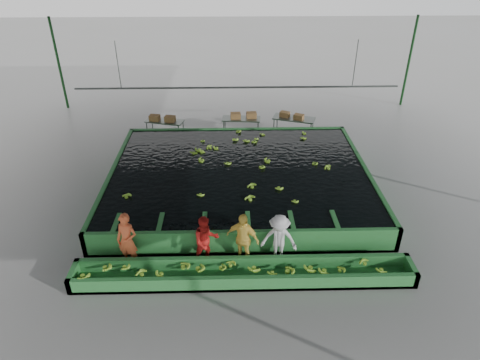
{
  "coord_description": "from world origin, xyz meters",
  "views": [
    {
      "loc": [
        -0.34,
        -12.96,
        8.95
      ],
      "look_at": [
        0.0,
        0.5,
        1.0
      ],
      "focal_mm": 32.0,
      "sensor_mm": 36.0,
      "label": 1
    }
  ],
  "objects_px": {
    "flotation_tank": "(239,179)",
    "worker_b": "(206,241)",
    "worker_d": "(279,239)",
    "worker_c": "(243,239)",
    "box_stack_left": "(163,121)",
    "box_stack_mid": "(244,118)",
    "sorting_trough": "(244,273)",
    "worker_a": "(127,240)",
    "packing_table_left": "(165,128)",
    "packing_table_mid": "(241,126)",
    "packing_table_right": "(293,126)",
    "box_stack_right": "(292,118)"
  },
  "relations": [
    {
      "from": "worker_a",
      "to": "worker_c",
      "type": "xyz_separation_m",
      "value": [
        3.45,
        0.0,
        -0.01
      ]
    },
    {
      "from": "worker_a",
      "to": "packing_table_left",
      "type": "bearing_deg",
      "value": 107.0
    },
    {
      "from": "packing_table_left",
      "to": "box_stack_mid",
      "type": "xyz_separation_m",
      "value": [
        3.87,
        0.2,
        0.43
      ]
    },
    {
      "from": "flotation_tank",
      "to": "sorting_trough",
      "type": "relative_size",
      "value": 1.0
    },
    {
      "from": "flotation_tank",
      "to": "box_stack_right",
      "type": "xyz_separation_m",
      "value": [
        2.68,
        5.04,
        0.47
      ]
    },
    {
      "from": "worker_b",
      "to": "worker_d",
      "type": "relative_size",
      "value": 0.99
    },
    {
      "from": "packing_table_left",
      "to": "packing_table_mid",
      "type": "relative_size",
      "value": 0.98
    },
    {
      "from": "sorting_trough",
      "to": "worker_c",
      "type": "height_order",
      "value": "worker_c"
    },
    {
      "from": "worker_b",
      "to": "worker_d",
      "type": "xyz_separation_m",
      "value": [
        2.2,
        0.0,
        0.01
      ]
    },
    {
      "from": "packing_table_right",
      "to": "worker_a",
      "type": "bearing_deg",
      "value": -123.75
    },
    {
      "from": "worker_a",
      "to": "flotation_tank",
      "type": "bearing_deg",
      "value": 67.68
    },
    {
      "from": "flotation_tank",
      "to": "worker_c",
      "type": "height_order",
      "value": "worker_c"
    },
    {
      "from": "worker_a",
      "to": "packing_table_mid",
      "type": "distance_m",
      "value": 10.24
    },
    {
      "from": "worker_c",
      "to": "worker_d",
      "type": "distance_m",
      "value": 1.1
    },
    {
      "from": "flotation_tank",
      "to": "worker_b",
      "type": "bearing_deg",
      "value": -104.43
    },
    {
      "from": "worker_d",
      "to": "box_stack_right",
      "type": "distance_m",
      "value": 9.48
    },
    {
      "from": "worker_c",
      "to": "worker_d",
      "type": "height_order",
      "value": "worker_c"
    },
    {
      "from": "packing_table_left",
      "to": "box_stack_right",
      "type": "bearing_deg",
      "value": -0.44
    },
    {
      "from": "box_stack_mid",
      "to": "worker_b",
      "type": "bearing_deg",
      "value": -98.53
    },
    {
      "from": "flotation_tank",
      "to": "packing_table_right",
      "type": "relative_size",
      "value": 4.93
    },
    {
      "from": "sorting_trough",
      "to": "worker_c",
      "type": "bearing_deg",
      "value": 90.46
    },
    {
      "from": "packing_table_right",
      "to": "box_stack_mid",
      "type": "relative_size",
      "value": 1.59
    },
    {
      "from": "box_stack_mid",
      "to": "box_stack_right",
      "type": "distance_m",
      "value": 2.36
    },
    {
      "from": "worker_b",
      "to": "packing_table_right",
      "type": "relative_size",
      "value": 0.83
    },
    {
      "from": "box_stack_left",
      "to": "box_stack_mid",
      "type": "distance_m",
      "value": 3.97
    },
    {
      "from": "worker_d",
      "to": "packing_table_left",
      "type": "distance_m",
      "value": 10.48
    },
    {
      "from": "box_stack_left",
      "to": "packing_table_mid",
      "type": "bearing_deg",
      "value": 3.05
    },
    {
      "from": "worker_c",
      "to": "sorting_trough",
      "type": "bearing_deg",
      "value": -65.07
    },
    {
      "from": "flotation_tank",
      "to": "packing_table_mid",
      "type": "bearing_deg",
      "value": 87.63
    },
    {
      "from": "box_stack_mid",
      "to": "worker_c",
      "type": "bearing_deg",
      "value": -92.02
    },
    {
      "from": "worker_a",
      "to": "packing_table_right",
      "type": "bearing_deg",
      "value": 72.73
    },
    {
      "from": "packing_table_mid",
      "to": "box_stack_left",
      "type": "relative_size",
      "value": 1.48
    },
    {
      "from": "flotation_tank",
      "to": "box_stack_mid",
      "type": "relative_size",
      "value": 7.82
    },
    {
      "from": "flotation_tank",
      "to": "packing_table_mid",
      "type": "height_order",
      "value": "flotation_tank"
    },
    {
      "from": "flotation_tank",
      "to": "packing_table_mid",
      "type": "xyz_separation_m",
      "value": [
        0.22,
        5.25,
        -0.02
      ]
    },
    {
      "from": "sorting_trough",
      "to": "box_stack_left",
      "type": "distance_m",
      "value": 10.79
    },
    {
      "from": "box_stack_right",
      "to": "packing_table_left",
      "type": "bearing_deg",
      "value": 179.56
    },
    {
      "from": "packing_table_mid",
      "to": "worker_c",
      "type": "bearing_deg",
      "value": -91.34
    },
    {
      "from": "worker_a",
      "to": "worker_b",
      "type": "xyz_separation_m",
      "value": [
        2.35,
        0.0,
        -0.07
      ]
    },
    {
      "from": "worker_b",
      "to": "box_stack_left",
      "type": "distance_m",
      "value": 9.68
    },
    {
      "from": "worker_c",
      "to": "packing_table_left",
      "type": "height_order",
      "value": "worker_c"
    },
    {
      "from": "worker_a",
      "to": "worker_d",
      "type": "distance_m",
      "value": 4.55
    },
    {
      "from": "sorting_trough",
      "to": "box_stack_right",
      "type": "relative_size",
      "value": 8.43
    },
    {
      "from": "flotation_tank",
      "to": "worker_c",
      "type": "bearing_deg",
      "value": -90.09
    },
    {
      "from": "worker_a",
      "to": "box_stack_left",
      "type": "bearing_deg",
      "value": 107.55
    },
    {
      "from": "packing_table_mid",
      "to": "box_stack_right",
      "type": "bearing_deg",
      "value": -4.82
    },
    {
      "from": "worker_b",
      "to": "sorting_trough",
      "type": "bearing_deg",
      "value": -57.35
    },
    {
      "from": "worker_b",
      "to": "worker_d",
      "type": "height_order",
      "value": "worker_d"
    },
    {
      "from": "worker_c",
      "to": "packing_table_left",
      "type": "bearing_deg",
      "value": 135.11
    },
    {
      "from": "sorting_trough",
      "to": "box_stack_mid",
      "type": "bearing_deg",
      "value": 88.17
    }
  ]
}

